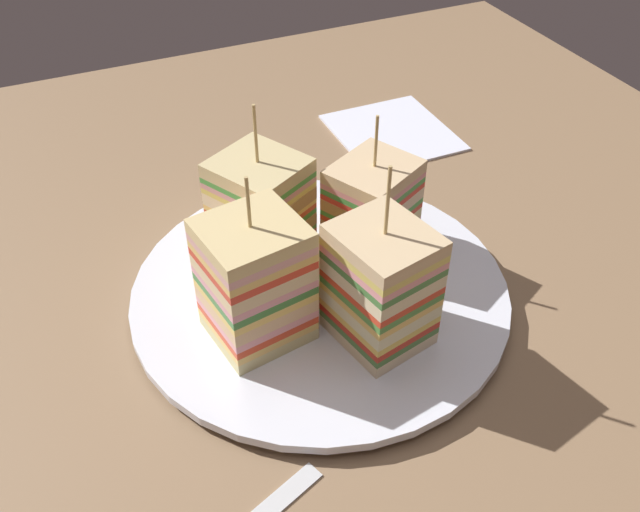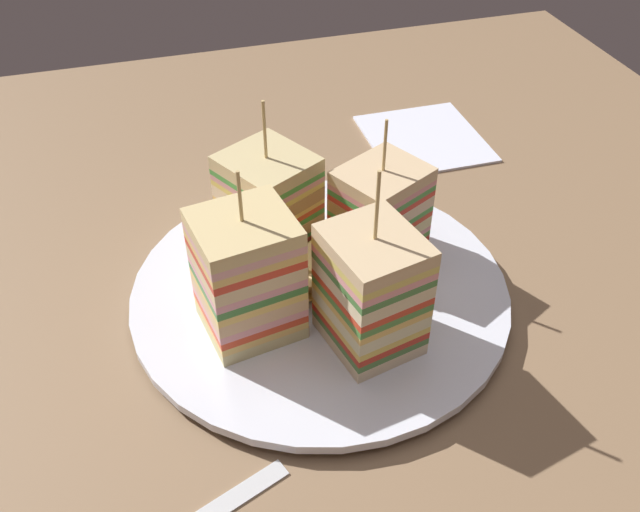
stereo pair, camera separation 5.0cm
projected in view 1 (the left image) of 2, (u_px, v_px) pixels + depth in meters
The scene contains 8 objects.
ground_plane at pixel (320, 307), 53.11cm from camera, with size 94.31×93.68×1.80cm, color #87684A.
plate at pixel (320, 291), 52.01cm from camera, with size 28.25×28.25×1.32cm.
sandwich_wedge_0 at pixel (381, 286), 45.18cm from camera, with size 6.68×7.31×13.81cm.
sandwich_wedge_1 at pixel (372, 208), 52.81cm from camera, with size 7.96×7.48×11.74cm.
sandwich_wedge_2 at pixel (261, 208), 52.22cm from camera, with size 8.13×8.31×12.85cm.
sandwich_wedge_3 at pixel (255, 282), 45.26cm from camera, with size 7.15×6.80×12.89cm.
chip_pile at pixel (318, 269), 51.10cm from camera, with size 8.15×6.93×2.71cm.
napkin at pixel (392, 131), 71.08cm from camera, with size 11.32×12.21×0.50cm, color white.
Camera 1 is at (-15.47, -34.47, 36.64)cm, focal length 38.60 mm.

